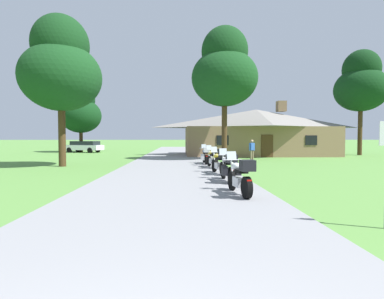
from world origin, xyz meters
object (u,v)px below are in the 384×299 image
at_px(motorcycle_blue_farthest_in_row, 206,156).
at_px(tree_left_far, 81,111).
at_px(tree_left_near, 61,68).
at_px(tree_right_of_lodge, 361,84).
at_px(motorcycle_white_nearest_to_camera, 240,177).
at_px(motorcycle_silver_second_in_row, 228,168).
at_px(motorcycle_yellow_fourth_in_row, 213,158).
at_px(tree_by_lodge_front, 225,70).
at_px(parked_white_suv_far_left, 84,146).
at_px(motorcycle_yellow_third_in_row, 219,162).
at_px(bystander_blue_shirt_near_lodge, 252,149).

xyz_separation_m(motorcycle_blue_farthest_in_row, tree_left_far, (-14.20, 18.61, 4.58)).
bearing_deg(tree_left_near, tree_right_of_lodge, 23.64).
height_order(motorcycle_white_nearest_to_camera, motorcycle_silver_second_in_row, same).
distance_m(motorcycle_blue_farthest_in_row, tree_left_far, 23.86).
bearing_deg(tree_left_near, motorcycle_yellow_fourth_in_row, -10.49).
xyz_separation_m(tree_by_lodge_front, parked_white_suv_far_left, (-15.40, 13.38, -6.46)).
relative_size(tree_by_lodge_front, parked_white_suv_far_left, 2.18).
bearing_deg(motorcycle_blue_farthest_in_row, tree_right_of_lodge, 29.76).
relative_size(motorcycle_silver_second_in_row, tree_right_of_lodge, 0.19).
height_order(motorcycle_blue_farthest_in_row, tree_by_lodge_front, tree_by_lodge_front).
relative_size(motorcycle_yellow_third_in_row, bystander_blue_shirt_near_lodge, 1.24).
bearing_deg(tree_right_of_lodge, tree_by_lodge_front, -157.06).
xyz_separation_m(motorcycle_yellow_third_in_row, parked_white_suv_far_left, (-13.69, 23.29, 0.16)).
distance_m(motorcycle_yellow_fourth_in_row, motorcycle_blue_farthest_in_row, 2.59).
bearing_deg(tree_right_of_lodge, motorcycle_white_nearest_to_camera, -127.94).
relative_size(motorcycle_blue_farthest_in_row, tree_by_lodge_front, 0.19).
bearing_deg(tree_left_far, bystander_blue_shirt_near_lodge, -41.25).
bearing_deg(tree_by_lodge_front, tree_right_of_lodge, 22.94).
distance_m(bystander_blue_shirt_near_lodge, parked_white_suv_far_left, 22.78).
bearing_deg(tree_by_lodge_front, motorcycle_yellow_third_in_row, -99.78).
relative_size(motorcycle_silver_second_in_row, parked_white_suv_far_left, 0.42).
bearing_deg(tree_by_lodge_front, tree_left_far, 138.16).
bearing_deg(motorcycle_blue_farthest_in_row, bystander_blue_shirt_near_lodge, 34.11).
bearing_deg(motorcycle_white_nearest_to_camera, motorcycle_yellow_third_in_row, 82.08).
distance_m(motorcycle_yellow_fourth_in_row, bystander_blue_shirt_near_lodge, 6.50).
relative_size(bystander_blue_shirt_near_lodge, tree_right_of_lodge, 0.15).
distance_m(tree_left_far, tree_by_lodge_front, 21.70).
distance_m(motorcycle_yellow_third_in_row, tree_right_of_lodge, 24.48).
relative_size(motorcycle_white_nearest_to_camera, tree_left_far, 0.24).
xyz_separation_m(motorcycle_silver_second_in_row, motorcycle_yellow_fourth_in_row, (0.01, 5.77, 0.01)).
xyz_separation_m(motorcycle_white_nearest_to_camera, tree_left_near, (-9.27, 10.28, 5.57)).
bearing_deg(motorcycle_white_nearest_to_camera, motorcycle_blue_farthest_in_row, 83.38).
height_order(motorcycle_white_nearest_to_camera, tree_left_far, tree_left_far).
relative_size(motorcycle_white_nearest_to_camera, motorcycle_blue_farthest_in_row, 1.00).
relative_size(bystander_blue_shirt_near_lodge, tree_by_lodge_front, 0.15).
distance_m(motorcycle_yellow_fourth_in_row, tree_left_near, 11.03).
bearing_deg(motorcycle_yellow_fourth_in_row, tree_by_lodge_front, 67.26).
height_order(motorcycle_white_nearest_to_camera, parked_white_suv_far_left, parked_white_suv_far_left).
height_order(motorcycle_blue_farthest_in_row, tree_right_of_lodge, tree_right_of_lodge).
xyz_separation_m(tree_by_lodge_front, tree_right_of_lodge, (15.20, 6.43, 0.19)).
bearing_deg(parked_white_suv_far_left, bystander_blue_shirt_near_lodge, -113.55).
height_order(motorcycle_silver_second_in_row, motorcycle_blue_farthest_in_row, same).
relative_size(motorcycle_white_nearest_to_camera, motorcycle_yellow_third_in_row, 1.00).
xyz_separation_m(motorcycle_blue_farthest_in_row, tree_left_near, (-9.16, -0.85, 5.58)).
height_order(bystander_blue_shirt_near_lodge, tree_left_far, tree_left_far).
distance_m(motorcycle_silver_second_in_row, bystander_blue_shirt_near_lodge, 11.74).
bearing_deg(motorcycle_blue_farthest_in_row, tree_left_near, -176.82).
bearing_deg(tree_left_far, motorcycle_white_nearest_to_camera, -64.30).
relative_size(bystander_blue_shirt_near_lodge, tree_left_near, 0.18).
relative_size(motorcycle_yellow_fourth_in_row, parked_white_suv_far_left, 0.42).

